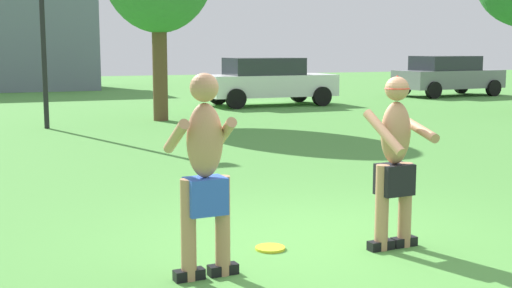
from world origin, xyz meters
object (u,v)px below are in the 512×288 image
Objects in this scene: player_in_blue at (205,171)px; frisbee at (270,248)px; player_with_cap at (396,155)px; car_white_mid_lot at (268,81)px; car_gray_far_end at (448,75)px.

frisbee is (0.82, 0.53, -0.90)m from player_in_blue.
player_in_blue is at bearing -146.97° from frisbee.
player_with_cap is 0.97× the size of player_in_blue.
frisbee is at bearing 33.03° from player_in_blue.
car_white_mid_lot is at bearing 67.52° from frisbee.
player_in_blue is (-1.95, -0.13, -0.00)m from player_with_cap.
player_with_cap reaches higher than car_gray_far_end.
player_in_blue reaches higher than car_gray_far_end.
car_white_mid_lot is at bearing 71.73° from player_with_cap.
frisbee is (-1.13, 0.40, -0.90)m from player_with_cap.
player_in_blue is 17.15m from car_white_mid_lot.
car_gray_far_end is (15.38, 17.05, -0.09)m from player_in_blue.
player_with_cap is 16.32m from car_white_mid_lot.
player_with_cap is at bearing -108.27° from car_white_mid_lot.
player_with_cap is 1.50m from frisbee.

